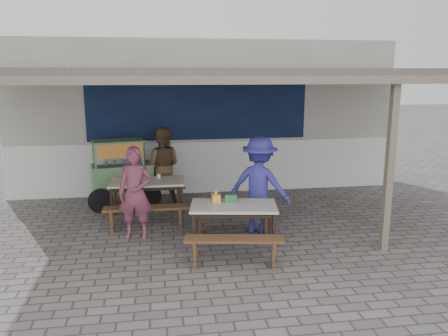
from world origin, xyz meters
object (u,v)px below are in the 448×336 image
patron_street_side (135,193)px  bench_left_wall (149,192)px  bench_right_wall (233,217)px  condiment_jar (159,176)px  bench_right_street (234,245)px  condiment_bowl (137,180)px  table_right (234,210)px  donation_box (231,198)px  patron_right_table (259,185)px  vendor_cart (121,171)px  table_left (147,185)px  patron_wall_side (162,166)px  bench_left_street (146,213)px  tissue_box (216,198)px

patron_street_side → bench_left_wall: bearing=94.9°
bench_right_wall → condiment_jar: bearing=141.2°
bench_right_street → condiment_bowl: bearing=130.7°
table_right → donation_box: (-0.02, 0.15, 0.14)m
donation_box → condiment_jar: (-1.11, 1.82, -0.02)m
bench_right_wall → patron_right_table: size_ratio=0.85×
vendor_cart → donation_box: bearing=-65.4°
table_left → condiment_jar: bearing=42.2°
table_right → vendor_cart: vendor_cart is taller
table_left → vendor_cart: vendor_cart is taller
table_left → bench_right_street: bearing=-61.1°
table_right → bench_right_street: table_right is taller
table_left → patron_wall_side: (0.30, 1.00, 0.15)m
table_right → bench_right_wall: (0.10, 0.61, -0.33)m
table_left → condiment_jar: (0.22, 0.20, 0.12)m
bench_right_wall → bench_left_street: bearing=171.4°
patron_right_table → tissue_box: patron_right_table is taller
table_left → bench_right_wall: bearing=-37.7°
donation_box → condiment_jar: size_ratio=2.23×
bench_left_street → patron_wall_side: patron_wall_side is taller
bench_right_wall → vendor_cart: (-2.00, 2.09, 0.43)m
patron_street_side → table_right: bearing=-16.4°
table_left → patron_wall_side: bearing=74.4°
table_right → bench_right_wall: 0.70m
patron_right_table → table_right: bearing=83.8°
bench_left_street → table_right: size_ratio=1.05×
table_left → tissue_box: (1.11, -1.57, 0.14)m
bench_right_street → vendor_cart: bearing=127.8°
bench_left_street → condiment_bowl: bearing=105.9°
tissue_box → condiment_bowl: tissue_box is taller
patron_street_side → patron_wall_side: size_ratio=0.95×
table_right → patron_wall_side: size_ratio=0.86×
table_left → tissue_box: size_ratio=11.62×
bench_left_wall → condiment_bowl: bearing=-104.5°
condiment_jar → patron_wall_side: bearing=84.5°
bench_right_wall → patron_wall_side: (-1.15, 2.17, 0.49)m
bench_left_wall → condiment_bowl: condiment_bowl is taller
bench_left_street → condiment_jar: condiment_jar is taller
patron_street_side → patron_wall_side: bearing=87.7°
bench_right_wall → patron_right_table: 0.72m
table_left → bench_left_street: (-0.01, -0.70, -0.33)m
donation_box → table_left: bearing=129.4°
tissue_box → condiment_jar: (-0.88, 1.77, -0.02)m
bench_right_street → table_right: bearing=90.0°
bench_right_wall → donation_box: donation_box is taller
bench_right_wall → condiment_jar: condiment_jar is taller
table_left → bench_left_wall: bearing=90.0°
patron_right_table → bench_right_wall: bearing=47.4°
patron_wall_side → condiment_jar: size_ratio=19.63×
bench_left_street → tissue_box: 1.50m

